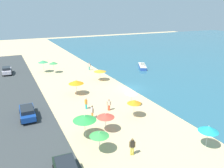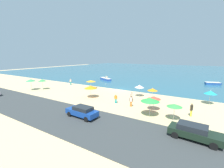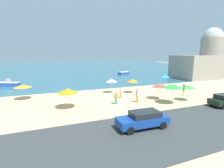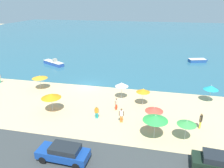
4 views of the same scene
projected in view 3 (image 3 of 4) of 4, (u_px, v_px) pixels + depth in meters
The scene contains 19 objects.
ground_plane at pixel (70, 92), 29.08m from camera, with size 160.00×160.00×0.00m, color #D3B785.
sea at pixel (51, 67), 79.23m from camera, with size 150.00×110.00×0.05m, color #2D6377.
coastal_road at pixel (108, 141), 12.67m from camera, with size 80.00×8.00×0.06m, color #383C3D.
beach_umbrella_0 at pixel (23, 86), 23.72m from camera, with size 2.31×2.31×2.16m.
beach_umbrella_1 at pixel (133, 81), 27.53m from camera, with size 1.78×1.78×2.35m.
beach_umbrella_2 at pixel (112, 80), 27.71m from camera, with size 1.81×1.81×2.39m.
beach_umbrella_3 at pixel (159, 86), 23.93m from camera, with size 1.95×1.95×2.20m.
beach_umbrella_4 at pixel (68, 91), 19.86m from camera, with size 2.39×2.39×2.43m.
beach_umbrella_5 at pixel (173, 86), 21.68m from camera, with size 2.44×2.44×2.61m.
beach_umbrella_7 at pixel (165, 76), 33.43m from camera, with size 1.91×1.91×2.38m.
beach_umbrella_9 at pixel (188, 87), 23.18m from camera, with size 1.84×1.84×2.18m.
bather_0 at pixel (184, 89), 26.29m from camera, with size 0.36×0.52×1.75m.
bather_1 at pixel (116, 97), 21.77m from camera, with size 0.56×0.29×1.57m.
bather_2 at pixel (137, 95), 22.60m from camera, with size 0.56×0.27×1.74m.
bather_3 at pixel (120, 92), 24.77m from camera, with size 0.35×0.52×1.62m.
parked_car_0 at pixel (143, 119), 14.72m from camera, with size 4.46×1.95×1.45m.
skiff_nearshore at pixel (6, 84), 33.79m from camera, with size 5.62×3.76×1.39m.
skiff_offshore at pixel (124, 73), 52.84m from camera, with size 4.13×2.56×0.72m.
harbor_fortress at pixel (204, 61), 44.71m from camera, with size 12.98×8.16×12.77m.
Camera 3 is at (-4.19, -28.98, 6.31)m, focal length 28.00 mm.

